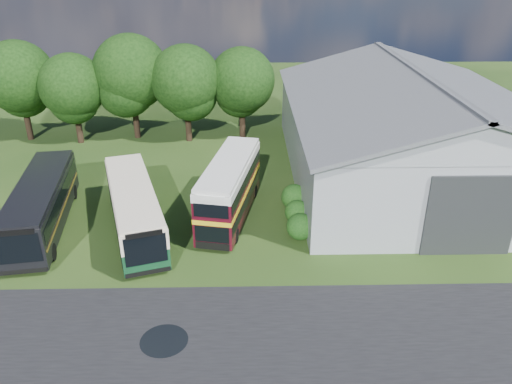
{
  "coord_description": "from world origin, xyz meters",
  "views": [
    {
      "loc": [
        2.31,
        -20.57,
        15.99
      ],
      "look_at": [
        2.93,
        8.0,
        2.19
      ],
      "focal_mm": 35.0,
      "sensor_mm": 36.0,
      "label": 1
    }
  ],
  "objects_px": {
    "bus_green_single": "(134,208)",
    "bus_maroon_double": "(230,190)",
    "storage_shed": "(411,122)",
    "bus_dark_single": "(42,204)"
  },
  "relations": [
    {
      "from": "bus_maroon_double",
      "to": "storage_shed",
      "type": "bearing_deg",
      "value": 39.05
    },
    {
      "from": "bus_dark_single",
      "to": "bus_maroon_double",
      "type": "bearing_deg",
      "value": -2.74
    },
    {
      "from": "storage_shed",
      "to": "bus_green_single",
      "type": "distance_m",
      "value": 21.77
    },
    {
      "from": "storage_shed",
      "to": "bus_green_single",
      "type": "height_order",
      "value": "storage_shed"
    },
    {
      "from": "bus_green_single",
      "to": "bus_maroon_double",
      "type": "relative_size",
      "value": 1.19
    },
    {
      "from": "bus_maroon_double",
      "to": "bus_dark_single",
      "type": "relative_size",
      "value": 0.82
    },
    {
      "from": "storage_shed",
      "to": "bus_green_single",
      "type": "xyz_separation_m",
      "value": [
        -19.69,
        -8.92,
        -2.53
      ]
    },
    {
      "from": "storage_shed",
      "to": "bus_dark_single",
      "type": "relative_size",
      "value": 2.13
    },
    {
      "from": "bus_green_single",
      "to": "bus_maroon_double",
      "type": "bearing_deg",
      "value": -1.39
    },
    {
      "from": "bus_green_single",
      "to": "bus_dark_single",
      "type": "relative_size",
      "value": 0.98
    }
  ]
}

